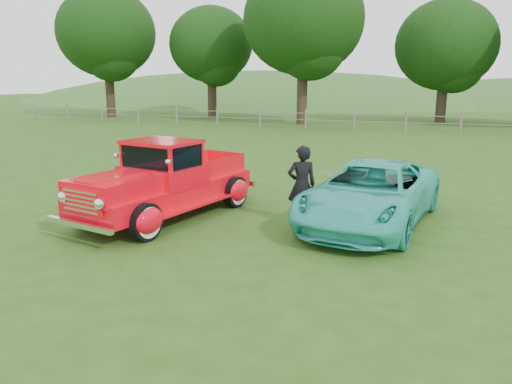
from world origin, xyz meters
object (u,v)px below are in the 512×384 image
(red_pickup, at_px, (165,183))
(man, at_px, (302,185))
(tree_near_west, at_px, (304,20))
(tree_near_east, at_px, (446,45))
(tree_far_west, at_px, (106,33))
(teal_sedan, at_px, (371,194))
(tree_mid_west, at_px, (211,45))

(red_pickup, bearing_deg, man, 21.71)
(tree_near_west, distance_m, tree_near_east, 9.97)
(red_pickup, bearing_deg, tree_far_west, 140.10)
(red_pickup, height_order, teal_sedan, red_pickup)
(tree_mid_west, xyz_separation_m, man, (13.77, -26.31, -4.69))
(tree_mid_west, distance_m, man, 30.06)
(red_pickup, relative_size, man, 3.04)
(tree_mid_west, height_order, tree_near_west, tree_near_west)
(tree_near_east, relative_size, red_pickup, 1.59)
(tree_near_west, distance_m, man, 24.73)
(tree_far_west, relative_size, man, 5.74)
(tree_near_west, relative_size, red_pickup, 1.99)
(tree_far_west, relative_size, teal_sedan, 2.03)
(tree_near_west, relative_size, man, 6.03)
(tree_near_east, xyz_separation_m, red_pickup, (-6.29, -27.77, -4.45))
(tree_near_west, bearing_deg, teal_sedan, -72.50)
(red_pickup, xyz_separation_m, teal_sedan, (4.49, 0.95, -0.12))
(tree_far_west, distance_m, teal_sedan, 33.75)
(tree_mid_west, xyz_separation_m, tree_near_west, (8.00, -3.00, 1.25))
(tree_mid_west, height_order, teal_sedan, tree_mid_west)
(man, bearing_deg, tree_far_west, -76.13)
(tree_far_west, distance_m, red_pickup, 31.56)
(tree_near_east, bearing_deg, teal_sedan, -93.85)
(tree_near_west, relative_size, teal_sedan, 2.13)
(tree_near_west, height_order, red_pickup, tree_near_west)
(teal_sedan, bearing_deg, red_pickup, -158.74)
(man, bearing_deg, tree_near_east, -124.72)
(tree_far_west, bearing_deg, tree_mid_west, 14.04)
(red_pickup, relative_size, teal_sedan, 1.07)
(teal_sedan, bearing_deg, tree_near_west, 116.76)
(tree_near_east, relative_size, man, 4.82)
(tree_near_west, distance_m, teal_sedan, 24.70)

